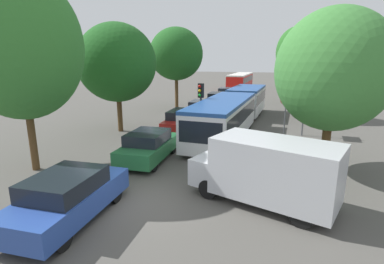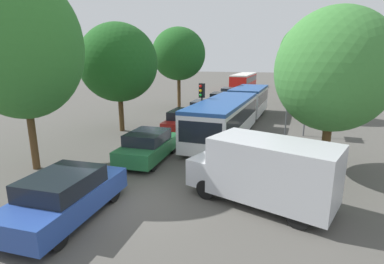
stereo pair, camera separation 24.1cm
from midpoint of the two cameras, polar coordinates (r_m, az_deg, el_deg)
ground_plane at (r=10.93m, az=-9.69°, el=-13.27°), size 200.00×200.00×0.00m
articulated_bus at (r=21.98m, az=8.78°, el=4.52°), size 3.47×16.66×2.46m
city_bus_rear at (r=50.06m, az=10.01°, el=9.69°), size 2.92×11.44×2.44m
queued_car_blue at (r=10.28m, az=-22.36°, el=-11.18°), size 1.98×4.47×1.54m
queued_car_green at (r=14.90m, az=-7.83°, el=-2.60°), size 1.90×4.30×1.48m
queued_car_red at (r=20.46m, az=-1.15°, el=2.14°), size 1.96×4.43×1.53m
queued_car_graphite at (r=25.44m, az=2.35°, el=4.39°), size 1.87×4.22×1.45m
queued_car_black at (r=30.99m, az=5.61°, el=6.11°), size 1.94×4.38×1.51m
queued_car_silver at (r=37.06m, az=7.20°, el=7.28°), size 1.82×4.12×1.42m
white_van at (r=10.59m, az=14.49°, el=-7.09°), size 5.36×3.49×2.31m
traffic_light at (r=19.09m, az=2.22°, el=6.54°), size 0.38×0.40×3.40m
no_entry_sign at (r=19.32m, az=17.94°, el=4.09°), size 0.70×0.08×2.82m
direction_sign_post at (r=20.46m, az=21.33°, el=6.29°), size 0.20×1.40×3.60m
tree_left_near at (r=14.74m, az=-29.10°, el=13.49°), size 5.07×5.07×8.51m
tree_left_mid at (r=20.90m, az=-13.52°, el=12.71°), size 5.20×5.20×7.23m
tree_left_far at (r=30.11m, az=-2.47°, el=14.38°), size 5.19×5.19×7.85m
tree_right_near at (r=14.07m, az=25.88°, el=10.50°), size 4.85×4.85×7.03m
tree_right_mid at (r=26.84m, az=20.96°, el=11.14°), size 4.11×4.11×6.20m
tree_right_far at (r=36.09m, az=20.08°, el=14.07°), size 4.50×4.50×8.33m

